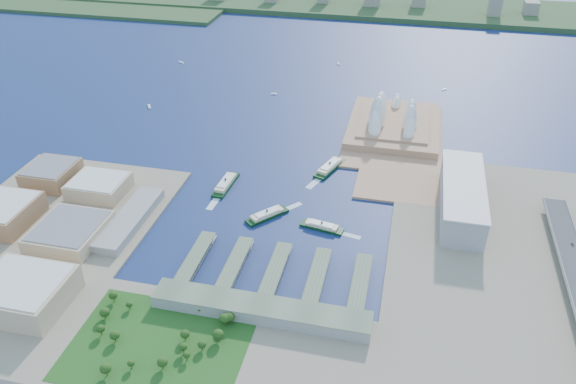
% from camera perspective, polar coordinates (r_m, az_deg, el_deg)
% --- Properties ---
extents(ground, '(3000.00, 3000.00, 0.00)m').
position_cam_1_polar(ground, '(624.58, -0.82, -3.80)').
color(ground, '#101F4E').
rests_on(ground, ground).
extents(west_land, '(220.00, 390.00, 3.00)m').
position_cam_1_polar(west_land, '(648.87, -25.33, -5.72)').
color(west_land, gray).
rests_on(west_land, ground).
extents(south_land, '(720.00, 180.00, 3.00)m').
position_cam_1_polar(south_land, '(477.16, -7.14, -18.28)').
color(south_land, gray).
rests_on(south_land, ground).
extents(east_land, '(240.00, 500.00, 3.00)m').
position_cam_1_polar(east_land, '(584.30, 21.74, -9.38)').
color(east_land, gray).
rests_on(east_land, ground).
extents(peninsula, '(135.00, 220.00, 3.00)m').
position_cam_1_polar(peninsula, '(834.35, 10.72, 5.68)').
color(peninsula, '#A67A5A').
rests_on(peninsula, ground).
extents(far_shore, '(2200.00, 260.00, 12.00)m').
position_cam_1_polar(far_shore, '(1518.13, 8.46, 18.23)').
color(far_shore, '#2D4926').
rests_on(far_shore, ground).
extents(opera_house, '(134.00, 180.00, 58.00)m').
position_cam_1_polar(opera_house, '(839.72, 10.85, 8.15)').
color(opera_house, white).
rests_on(opera_house, peninsula).
extents(toaster_building, '(45.00, 155.00, 35.00)m').
position_cam_1_polar(toaster_building, '(671.06, 17.26, -0.50)').
color(toaster_building, gray).
rests_on(toaster_building, east_land).
extents(west_buildings, '(200.00, 280.00, 27.00)m').
position_cam_1_polar(west_buildings, '(662.09, -23.94, -2.92)').
color(west_buildings, '#936C49').
rests_on(west_buildings, west_land).
extents(ferry_wharves, '(184.00, 90.00, 9.30)m').
position_cam_1_polar(ferry_wharves, '(561.89, -1.26, -8.01)').
color(ferry_wharves, '#53624A').
rests_on(ferry_wharves, ground).
extents(terminal_building, '(200.00, 28.00, 12.00)m').
position_cam_1_polar(terminal_building, '(516.01, -2.82, -11.86)').
color(terminal_building, gray).
rests_on(terminal_building, south_land).
extents(park, '(150.00, 110.00, 16.00)m').
position_cam_1_polar(park, '(500.65, -13.14, -14.34)').
color(park, '#194714').
rests_on(park, south_land).
extents(ferry_a, '(18.28, 59.93, 11.19)m').
position_cam_1_polar(ferry_a, '(701.31, -6.36, 0.98)').
color(ferry_a, black).
rests_on(ferry_a, ground).
extents(ferry_b, '(34.62, 62.02, 11.41)m').
position_cam_1_polar(ferry_b, '(734.90, 4.27, 2.69)').
color(ferry_b, black).
rests_on(ferry_b, ground).
extents(ferry_c, '(44.63, 48.88, 10.00)m').
position_cam_1_polar(ferry_c, '(641.26, -2.14, -2.19)').
color(ferry_c, black).
rests_on(ferry_c, ground).
extents(ferry_d, '(50.15, 20.73, 9.21)m').
position_cam_1_polar(ferry_d, '(624.10, 3.45, -3.37)').
color(ferry_d, black).
rests_on(ferry_d, ground).
extents(boat_a, '(10.57, 14.66, 2.85)m').
position_cam_1_polar(boat_a, '(941.39, -13.92, 8.45)').
color(boat_a, white).
rests_on(boat_a, ground).
extents(boat_b, '(10.28, 4.14, 2.72)m').
position_cam_1_polar(boat_b, '(963.38, -1.43, 9.96)').
color(boat_b, white).
rests_on(boat_b, ground).
extents(boat_c, '(8.29, 10.13, 2.31)m').
position_cam_1_polar(boat_c, '(1018.20, 15.61, 10.02)').
color(boat_c, white).
rests_on(boat_c, ground).
extents(boat_d, '(14.57, 11.48, 2.59)m').
position_cam_1_polar(boat_d, '(1129.14, -10.80, 12.83)').
color(boat_d, white).
rests_on(boat_d, ground).
extents(boat_e, '(7.06, 11.69, 2.74)m').
position_cam_1_polar(boat_e, '(1106.68, 5.15, 12.87)').
color(boat_e, white).
rests_on(boat_e, ground).
extents(car_c, '(2.00, 4.93, 1.43)m').
position_cam_1_polar(car_c, '(647.18, 26.94, -4.74)').
color(car_c, slate).
rests_on(car_c, expressway).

